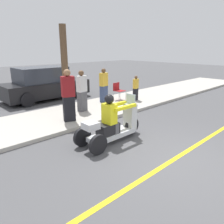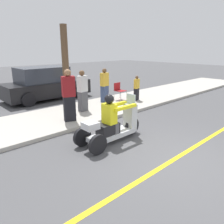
{
  "view_description": "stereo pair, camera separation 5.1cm",
  "coord_description": "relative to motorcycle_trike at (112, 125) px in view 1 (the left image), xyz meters",
  "views": [
    {
      "loc": [
        -4.3,
        -2.4,
        2.6
      ],
      "look_at": [
        -0.34,
        1.79,
        0.88
      ],
      "focal_mm": 35.0,
      "sensor_mm": 36.0,
      "label": 1
    },
    {
      "loc": [
        -4.26,
        -2.43,
        2.6
      ],
      "look_at": [
        -0.34,
        1.79,
        0.88
      ],
      "focal_mm": 35.0,
      "sensor_mm": 36.0,
      "label": 2
    }
  ],
  "objects": [
    {
      "name": "spectator_far_back",
      "position": [
        2.63,
        3.35,
        0.38
      ],
      "size": [
        0.39,
        0.27,
        1.56
      ],
      "color": "#38476B",
      "rests_on": "sidewalk_strip"
    },
    {
      "name": "lane_stripe",
      "position": [
        -0.01,
        -1.79,
        -0.49
      ],
      "size": [
        24.0,
        0.12,
        0.01
      ],
      "color": "gold",
      "rests_on": "ground"
    },
    {
      "name": "parked_car_lot_far",
      "position": [
        1.16,
        6.28,
        0.27
      ],
      "size": [
        4.29,
        2.0,
        1.65
      ],
      "color": "black",
      "rests_on": "ground"
    },
    {
      "name": "spectator_end_of_line",
      "position": [
        4.0,
        2.58,
        0.2
      ],
      "size": [
        0.31,
        0.23,
        1.18
      ],
      "color": "black",
      "rests_on": "sidewalk_strip"
    },
    {
      "name": "ground_plane",
      "position": [
        0.33,
        -1.79,
        -0.5
      ],
      "size": [
        60.0,
        60.0,
        0.0
      ],
      "primitive_type": "plane",
      "color": "#4C4C4F"
    },
    {
      "name": "folding_chair_set_back",
      "position": [
        3.46,
        3.24,
        0.13
      ],
      "size": [
        0.49,
        0.49,
        0.82
      ],
      "color": "#A5A8AD",
      "rests_on": "sidewalk_strip"
    },
    {
      "name": "motorcycle_trike",
      "position": [
        0.0,
        0.0,
        0.0
      ],
      "size": [
        2.16,
        0.77,
        1.39
      ],
      "color": "black",
      "rests_on": "ground"
    },
    {
      "name": "sidewalk_strip",
      "position": [
        0.33,
        2.81,
        -0.44
      ],
      "size": [
        28.0,
        2.8,
        0.12
      ],
      "color": "#B2ADA3",
      "rests_on": "ground"
    },
    {
      "name": "spectator_near_curb",
      "position": [
        -0.06,
        2.11,
        0.49
      ],
      "size": [
        0.49,
        0.38,
        1.79
      ],
      "color": "black",
      "rests_on": "sidewalk_strip"
    },
    {
      "name": "spectator_mid_group",
      "position": [
        1.0,
        2.81,
        0.41
      ],
      "size": [
        0.41,
        0.28,
        1.62
      ],
      "color": "#515156",
      "rests_on": "sidewalk_strip"
    },
    {
      "name": "tree_trunk",
      "position": [
        1.01,
        3.99,
        1.31
      ],
      "size": [
        0.28,
        0.28,
        3.38
      ],
      "color": "brown",
      "rests_on": "sidewalk_strip"
    }
  ]
}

